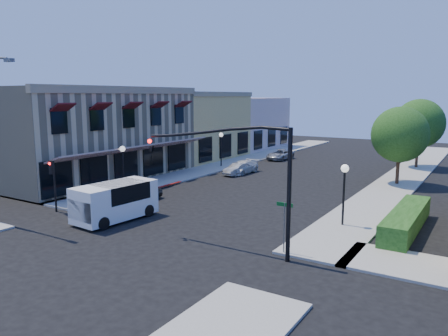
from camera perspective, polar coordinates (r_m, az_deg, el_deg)
The scene contains 22 objects.
ground at distance 23.26m, azimuth -11.91°, elevation -9.16°, with size 120.00×120.00×0.00m, color black.
sidewalk_left at distance 49.67m, azimuth 2.47°, elevation 1.01°, with size 3.50×50.00×0.12m, color gray.
sidewalk_right at distance 43.90m, azimuth 22.76°, elevation -0.84°, with size 3.50×50.00×0.12m, color gray.
curb_red_strip at distance 33.43m, azimuth -10.98°, elevation -3.41°, with size 0.25×10.00×0.06m, color maroon.
corner_brick_building at distance 41.01m, azimuth -17.10°, elevation 4.37°, with size 11.77×18.20×8.10m.
yellow_stucco_building at distance 52.10m, azimuth -4.56°, elevation 5.52°, with size 10.00×12.00×7.60m, color tan.
pink_stucco_building at distance 62.16m, azimuth 2.07°, elevation 5.90°, with size 10.00×12.00×7.00m, color #CCA29A.
hedge at distance 26.11m, azimuth 22.62°, elevation -7.63°, with size 1.40×8.00×1.10m, color #194212.
street_tree_a at distance 38.48m, azimuth 22.00°, elevation 4.07°, with size 4.56×4.56×6.48m.
street_tree_b at distance 48.31m, azimuth 24.14°, elevation 5.31°, with size 4.94×4.94×7.02m.
signal_mast_arm at distance 20.01m, azimuth 2.93°, elevation 0.08°, with size 8.01×0.39×6.00m.
secondary_signal at distance 29.49m, azimuth -21.44°, elevation -1.02°, with size 0.28×0.42×3.32m.
street_name_sign at distance 20.44m, azimuth 7.90°, elevation -6.67°, with size 0.80×0.06×2.50m.
lamppost_left_near at distance 34.05m, azimuth -13.10°, elevation 1.43°, with size 0.44×0.44×3.57m.
lamppost_left_far at distance 44.95m, azimuth -0.38°, elevation 3.57°, with size 0.44×0.44×3.57m.
lamppost_right_near at distance 25.19m, azimuth 15.45°, elevation -1.43°, with size 0.44×0.44×3.57m.
lamppost_right_far at distance 40.64m, azimuth 21.96°, elevation 2.26°, with size 0.44×0.44×3.57m.
white_van at distance 26.64m, azimuth -14.13°, elevation -3.99°, with size 2.56×5.15×2.21m.
parked_car_a at distance 31.11m, azimuth -10.38°, elevation -3.35°, with size 1.25×3.11×1.06m, color black.
parked_car_b at distance 40.80m, azimuth 1.76°, elevation -0.16°, with size 1.13×3.24×1.07m, color #9EA0A2.
parked_car_c at distance 41.65m, azimuth 2.45°, elevation 0.11°, with size 1.65×4.06×1.18m, color silver.
parked_car_d at distance 50.96m, azimuth 7.34°, elevation 1.75°, with size 1.94×4.21×1.17m, color #9FA1A4.
Camera 1 is at (15.43, -15.78, 7.34)m, focal length 35.00 mm.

